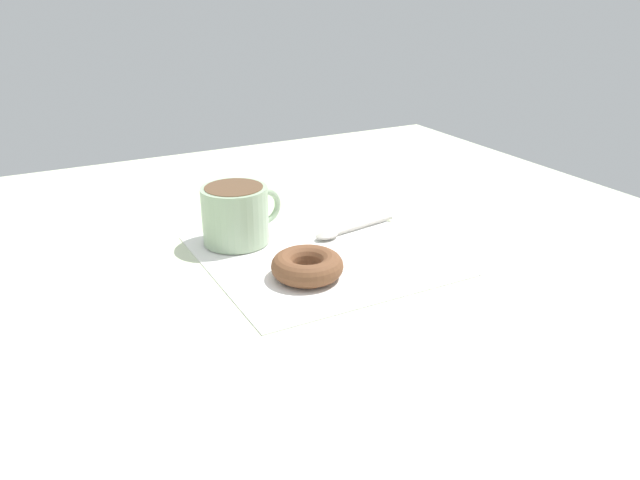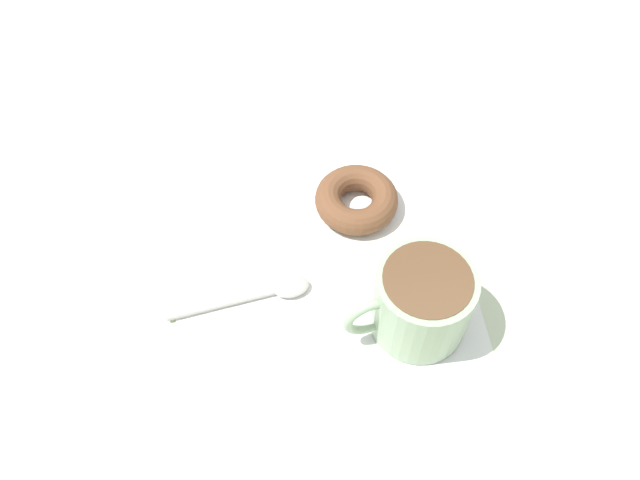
% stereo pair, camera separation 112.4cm
% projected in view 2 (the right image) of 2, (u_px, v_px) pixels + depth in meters
% --- Properties ---
extents(ground_plane, '(1.20, 1.20, 0.02)m').
position_uv_depth(ground_plane, '(330.00, 251.00, 0.67)').
color(ground_plane, beige).
extents(napkin, '(0.30, 0.30, 0.00)m').
position_uv_depth(napkin, '(320.00, 252.00, 0.65)').
color(napkin, white).
rests_on(napkin, ground_plane).
extents(coffee_cup, '(0.09, 0.12, 0.08)m').
position_uv_depth(coffee_cup, '(420.00, 301.00, 0.57)').
color(coffee_cup, '#9EB793').
rests_on(coffee_cup, napkin).
extents(donut, '(0.09, 0.09, 0.03)m').
position_uv_depth(donut, '(356.00, 199.00, 0.67)').
color(donut, brown).
rests_on(donut, napkin).
extents(spoon, '(0.04, 0.14, 0.01)m').
position_uv_depth(spoon, '(271.00, 292.00, 0.62)').
color(spoon, '#B7B2A8').
rests_on(spoon, napkin).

